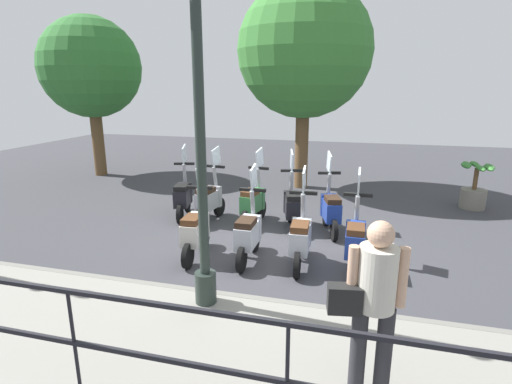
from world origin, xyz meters
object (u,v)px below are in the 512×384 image
at_px(scooter_near_3, 196,230).
at_px(scooter_far_4, 183,196).
at_px(scooter_near_0, 355,240).
at_px(scooter_far_2, 253,202).
at_px(tree_distant, 304,51).
at_px(lamp_post_near, 201,157).
at_px(scooter_far_1, 292,206).
at_px(scooter_near_1, 300,237).
at_px(potted_palm, 474,190).
at_px(tree_large, 91,68).
at_px(scooter_far_0, 331,209).
at_px(pedestrian_with_bag, 373,296).
at_px(scooter_near_2, 248,233).
at_px(scooter_far_3, 209,199).

distance_m(scooter_near_3, scooter_far_4, 2.17).
relative_size(scooter_near_0, scooter_near_3, 1.00).
bearing_deg(scooter_far_2, tree_distant, 0.38).
distance_m(lamp_post_near, scooter_far_1, 3.65).
bearing_deg(scooter_near_1, potted_palm, -42.73).
height_order(tree_large, potted_palm, tree_large).
bearing_deg(scooter_far_0, pedestrian_with_bag, 173.07).
bearing_deg(scooter_far_0, lamp_post_near, 142.99).
height_order(potted_palm, scooter_near_3, scooter_near_3).
bearing_deg(scooter_near_2, tree_distant, -1.33).
xyz_separation_m(tree_distant, scooter_far_4, (-3.31, 2.05, -3.16)).
distance_m(scooter_near_3, scooter_far_2, 1.90).
relative_size(potted_palm, scooter_far_3, 0.69).
bearing_deg(scooter_near_0, scooter_near_3, 94.55).
bearing_deg(scooter_near_2, scooter_far_4, 47.19).
bearing_deg(scooter_far_3, lamp_post_near, -151.50).
relative_size(tree_large, tree_distant, 0.88).
xyz_separation_m(pedestrian_with_bag, scooter_near_3, (2.57, 2.71, -0.60)).
distance_m(tree_distant, scooter_far_3, 4.87).
bearing_deg(scooter_far_3, tree_distant, -14.09).
xyz_separation_m(pedestrian_with_bag, scooter_far_0, (4.30, 0.66, -0.60)).
bearing_deg(lamp_post_near, scooter_far_4, 28.78).
height_order(scooter_near_3, scooter_far_2, same).
relative_size(pedestrian_with_bag, scooter_far_1, 1.03).
distance_m(pedestrian_with_bag, scooter_near_3, 3.78).
bearing_deg(scooter_far_0, tree_distant, 1.81).
height_order(scooter_far_0, scooter_far_3, same).
bearing_deg(tree_large, tree_distant, -89.59).
relative_size(potted_palm, scooter_near_2, 0.69).
xyz_separation_m(scooter_near_2, scooter_far_0, (1.64, -1.17, 0.00)).
relative_size(pedestrian_with_bag, tree_large, 0.33).
xyz_separation_m(scooter_near_1, scooter_near_3, (-0.11, 1.71, 0.00)).
bearing_deg(tree_large, scooter_far_0, -114.44).
height_order(tree_distant, scooter_near_1, tree_distant).
height_order(scooter_near_0, scooter_far_2, same).
distance_m(scooter_far_0, scooter_far_2, 1.57).
bearing_deg(lamp_post_near, scooter_near_1, -29.80).
xyz_separation_m(potted_palm, scooter_far_1, (-2.45, 3.84, 0.04)).
height_order(scooter_far_0, scooter_far_2, same).
height_order(scooter_near_0, scooter_near_3, same).
height_order(scooter_near_1, scooter_far_1, same).
xyz_separation_m(scooter_near_2, scooter_near_3, (-0.09, 0.88, 0.00)).
relative_size(potted_palm, scooter_far_4, 0.69).
bearing_deg(tree_distant, scooter_far_2, 171.95).
xyz_separation_m(scooter_near_0, scooter_near_2, (-0.12, 1.66, 0.00)).
height_order(scooter_far_1, scooter_far_2, same).
bearing_deg(scooter_far_3, scooter_far_4, 87.87).
bearing_deg(scooter_near_1, scooter_far_1, 11.28).
bearing_deg(scooter_near_1, lamp_post_near, 147.30).
height_order(scooter_near_1, scooter_far_3, same).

